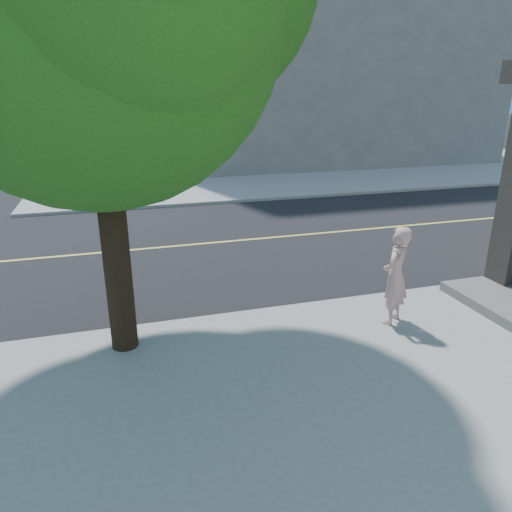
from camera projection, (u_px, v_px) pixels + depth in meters
name	position (u px, v px, depth m)	size (l,w,h in m)	color
road_ew	(23.00, 260.00, 11.56)	(140.00, 9.00, 0.01)	black
sidewalk_ne	(293.00, 154.00, 30.57)	(29.00, 25.00, 0.12)	gray
filler_ne	(300.00, 35.00, 28.82)	(18.00, 16.00, 14.00)	slate
man_on_phone	(395.00, 276.00, 7.96)	(0.62, 0.41, 1.70)	#DBA59F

